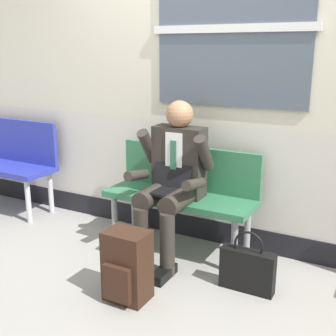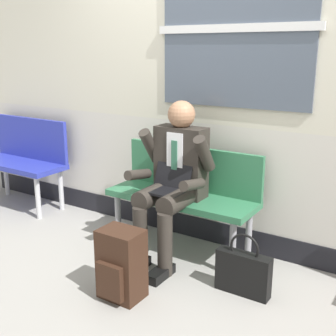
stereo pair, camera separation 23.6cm
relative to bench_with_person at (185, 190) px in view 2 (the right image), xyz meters
The scene contains 7 objects.
ground_plane 0.63m from the bench_with_person, 87.62° to the right, with size 18.00×18.00×0.00m, color gray.
station_wall 0.98m from the bench_with_person, 86.01° to the left, with size 5.35×0.17×2.90m.
bench_with_person is the anchor object (origin of this frame).
bench_empty 1.95m from the bench_with_person, behind, with size 1.02×0.42×0.91m.
person_seated 0.24m from the bench_with_person, 90.00° to the right, with size 0.57×0.70×1.23m.
backpack 0.91m from the bench_with_person, 88.04° to the right, with size 0.28×0.25×0.48m.
handbag 0.87m from the bench_with_person, 29.75° to the right, with size 0.37×0.10×0.43m.
Camera 2 is at (1.67, -2.50, 1.60)m, focal length 46.52 mm.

